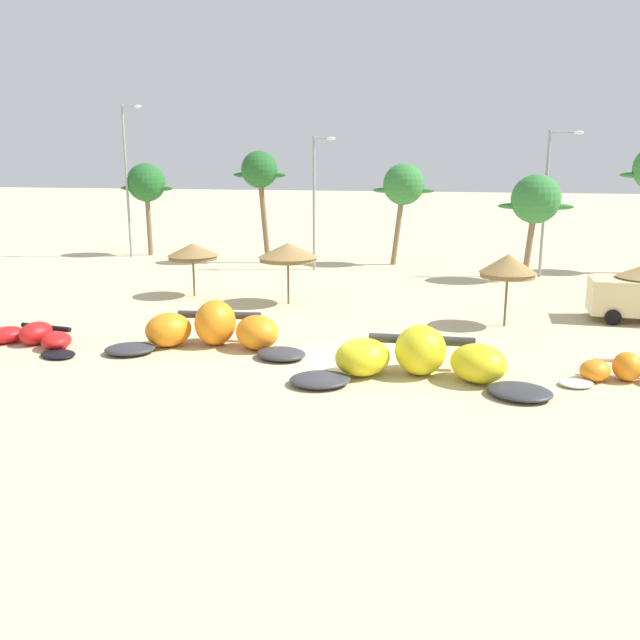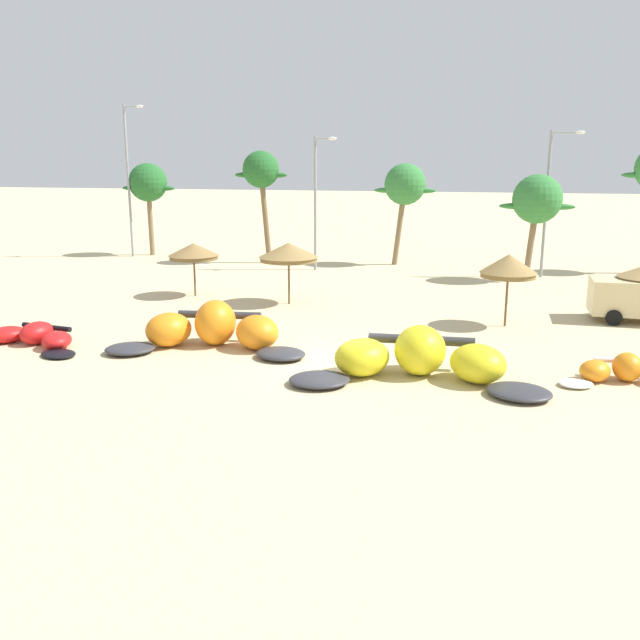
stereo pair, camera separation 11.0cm
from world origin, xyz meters
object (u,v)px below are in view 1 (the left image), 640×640
(kite_left, at_px, (213,330))
(palm_center_left, at_px, (536,200))
(beach_umbrella_near_van, at_px, (193,251))
(palm_left, at_px, (260,172))
(palm_leftmost, at_px, (146,184))
(lamppost_east_center, at_px, (548,196))
(lamppost_west, at_px, (128,175))
(beach_umbrella_middle, at_px, (288,252))
(kite_left_of_center, at_px, (420,359))
(lamppost_west_center, at_px, (316,197))
(kite_far_left, at_px, (31,337))
(kite_center, at_px, (629,372))
(beach_umbrella_near_palms, at_px, (508,266))
(palm_left_of_gap, at_px, (403,186))

(kite_left, distance_m, palm_center_left, 22.20)
(beach_umbrella_near_van, distance_m, palm_left, 12.58)
(palm_leftmost, relative_size, lamppost_east_center, 0.78)
(palm_left, bearing_deg, lamppost_west, 176.04)
(beach_umbrella_near_van, relative_size, palm_left, 0.37)
(beach_umbrella_middle, bearing_deg, lamppost_east_center, 40.84)
(kite_left_of_center, distance_m, lamppost_west_center, 22.85)
(kite_far_left, relative_size, lamppost_west, 0.53)
(lamppost_west, height_order, lamppost_east_center, lamppost_west)
(kite_center, bearing_deg, kite_left_of_center, -170.96)
(kite_left_of_center, height_order, palm_center_left, palm_center_left)
(beach_umbrella_middle, xyz_separation_m, lamppost_east_center, (12.83, 11.09, 2.27))
(kite_left_of_center, bearing_deg, lamppost_east_center, 75.53)
(palm_center_left, bearing_deg, beach_umbrella_near_palms, -98.65)
(kite_center, relative_size, beach_umbrella_middle, 1.54)
(kite_left_of_center, xyz_separation_m, palm_center_left, (4.70, 19.73, 4.04))
(palm_left_of_gap, height_order, palm_center_left, palm_left_of_gap)
(palm_left_of_gap, distance_m, lamppost_west, 19.64)
(palm_center_left, bearing_deg, kite_left, -125.37)
(kite_far_left, distance_m, lamppost_west_center, 21.65)
(kite_left, bearing_deg, lamppost_west_center, 91.69)
(palm_center_left, height_order, lamppost_east_center, lamppost_east_center)
(lamppost_east_center, bearing_deg, beach_umbrella_near_van, -150.29)
(beach_umbrella_middle, distance_m, palm_left_of_gap, 14.85)
(palm_left_of_gap, distance_m, palm_center_left, 9.31)
(kite_left, relative_size, beach_umbrella_near_palms, 2.52)
(kite_center, relative_size, beach_umbrella_near_van, 1.69)
(kite_left, relative_size, lamppost_west, 0.73)
(beach_umbrella_near_van, bearing_deg, lamppost_west_center, 67.25)
(lamppost_east_center, bearing_deg, palm_left, 174.86)
(kite_far_left, relative_size, lamppost_east_center, 0.66)
(palm_leftmost, bearing_deg, kite_left, -58.11)
(kite_left, distance_m, beach_umbrella_near_palms, 12.57)
(palm_left, distance_m, lamppost_west_center, 5.10)
(kite_far_left, height_order, kite_center, kite_center)
(kite_left_of_center, xyz_separation_m, beach_umbrella_middle, (-7.33, 10.23, 1.94))
(kite_far_left, xyz_separation_m, lamppost_west_center, (6.29, 20.26, 4.33))
(kite_left, distance_m, kite_left_of_center, 8.17)
(beach_umbrella_middle, height_order, lamppost_west, lamppost_west)
(palm_center_left, bearing_deg, palm_leftmost, 169.41)
(palm_left_of_gap, height_order, lamppost_west_center, lamppost_west_center)
(kite_left, height_order, lamppost_west_center, lamppost_west_center)
(palm_center_left, bearing_deg, beach_umbrella_middle, -141.70)
(kite_far_left, xyz_separation_m, lamppost_west, (-8.22, 23.11, 5.54))
(kite_far_left, xyz_separation_m, beach_umbrella_near_palms, (17.70, 7.40, 2.28))
(palm_leftmost, bearing_deg, beach_umbrella_near_palms, -33.82)
(palm_leftmost, bearing_deg, lamppost_east_center, -7.07)
(kite_left_of_center, relative_size, beach_umbrella_near_van, 3.08)
(kite_center, relative_size, palm_center_left, 0.76)
(palm_left, distance_m, lamppost_east_center, 18.51)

